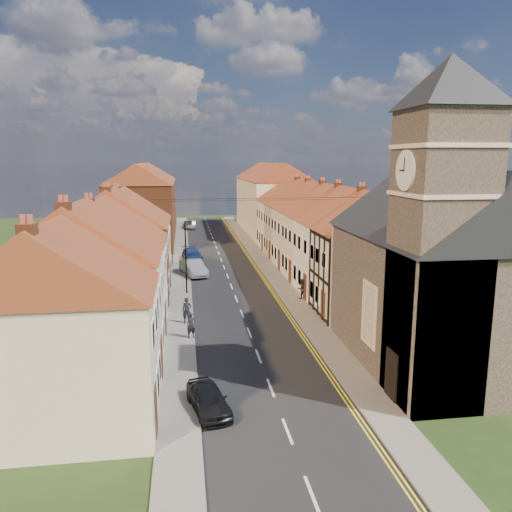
% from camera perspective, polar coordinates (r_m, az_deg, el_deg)
% --- Properties ---
extents(ground, '(160.00, 160.00, 0.00)m').
position_cam_1_polar(ground, '(23.40, 2.56, -16.95)').
color(ground, '#283F1B').
rests_on(ground, ground).
extents(road, '(7.00, 90.00, 0.02)m').
position_cam_1_polar(road, '(51.63, -3.67, -1.30)').
color(road, black).
rests_on(road, ground).
extents(pavement_left, '(1.80, 90.00, 0.12)m').
position_cam_1_polar(pavement_left, '(51.47, -8.56, -1.39)').
color(pavement_left, gray).
rests_on(pavement_left, ground).
extents(pavement_right, '(1.80, 90.00, 0.12)m').
position_cam_1_polar(pavement_right, '(52.14, 1.16, -1.10)').
color(pavement_right, gray).
rests_on(pavement_right, ground).
extents(church, '(11.25, 14.25, 15.20)m').
position_cam_1_polar(church, '(27.59, 20.78, -0.35)').
color(church, '#3C302A').
rests_on(church, ground).
extents(cottage_r_tudor, '(8.30, 5.20, 9.00)m').
position_cam_1_polar(cottage_r_tudor, '(36.13, 13.36, 0.32)').
color(cottage_r_tudor, beige).
rests_on(cottage_r_tudor, ground).
extents(cottage_r_white_near, '(8.30, 6.00, 9.00)m').
position_cam_1_polar(cottage_r_white_near, '(41.13, 10.66, 1.71)').
color(cottage_r_white_near, white).
rests_on(cottage_r_white_near, ground).
extents(cottage_r_cream_mid, '(8.30, 5.20, 9.00)m').
position_cam_1_polar(cottage_r_cream_mid, '(46.21, 8.51, 2.78)').
color(cottage_r_cream_mid, beige).
rests_on(cottage_r_cream_mid, ground).
extents(cottage_r_pink, '(8.30, 6.00, 9.00)m').
position_cam_1_polar(cottage_r_pink, '(51.36, 6.79, 3.63)').
color(cottage_r_pink, beige).
rests_on(cottage_r_pink, ground).
extents(cottage_r_white_far, '(8.30, 5.20, 9.00)m').
position_cam_1_polar(cottage_r_white_far, '(56.56, 5.38, 4.33)').
color(cottage_r_white_far, beige).
rests_on(cottage_r_white_far, ground).
extents(cottage_r_cream_far, '(8.30, 6.00, 9.00)m').
position_cam_1_polar(cottage_r_cream_far, '(61.79, 4.20, 4.91)').
color(cottage_r_cream_far, white).
rests_on(cottage_r_cream_far, ground).
extents(cottage_l_brick_near, '(8.30, 5.70, 8.80)m').
position_cam_1_polar(cottage_l_brick_near, '(21.76, -22.24, -7.46)').
color(cottage_l_brick_near, beige).
rests_on(cottage_l_brick_near, ground).
extents(cottage_l_cream, '(8.30, 6.30, 9.10)m').
position_cam_1_polar(cottage_l_cream, '(27.17, -19.38, -3.36)').
color(cottage_l_cream, beige).
rests_on(cottage_l_cream, ground).
extents(cottage_l_white, '(8.30, 6.90, 8.80)m').
position_cam_1_polar(cottage_l_white, '(33.34, -17.30, -0.93)').
color(cottage_l_white, white).
rests_on(cottage_l_white, ground).
extents(cottage_l_brick_mid, '(8.30, 5.70, 9.10)m').
position_cam_1_polar(cottage_l_brick_mid, '(39.25, -15.96, 1.11)').
color(cottage_l_brick_mid, brown).
rests_on(cottage_l_brick_mid, ground).
extents(cottage_l_pink, '(8.30, 6.30, 8.80)m').
position_cam_1_polar(cottage_l_pink, '(44.95, -15.00, 2.16)').
color(cottage_l_pink, beige).
rests_on(cottage_l_pink, ground).
extents(block_right_far, '(8.30, 24.20, 10.50)m').
position_cam_1_polar(block_right_far, '(76.67, 1.74, 6.71)').
color(block_right_far, beige).
rests_on(block_right_far, ground).
extents(block_left_far, '(8.30, 24.20, 10.50)m').
position_cam_1_polar(block_left_far, '(70.73, -12.63, 6.10)').
color(block_left_far, brown).
rests_on(block_left_far, ground).
extents(lamppost, '(0.88, 0.15, 6.00)m').
position_cam_1_polar(lamppost, '(40.98, -7.91, 0.43)').
color(lamppost, black).
rests_on(lamppost, pavement_left).
extents(car_near, '(2.18, 3.79, 1.22)m').
position_cam_1_polar(car_near, '(22.91, -5.46, -15.92)').
color(car_near, black).
rests_on(car_near, ground).
extents(car_mid, '(2.83, 4.97, 1.55)m').
position_cam_1_polar(car_mid, '(48.17, -7.17, -1.33)').
color(car_mid, gray).
rests_on(car_mid, ground).
extents(car_far, '(2.49, 4.85, 1.35)m').
position_cam_1_polar(car_far, '(55.27, -7.32, 0.15)').
color(car_far, navy).
rests_on(car_far, ground).
extents(car_distant, '(2.31, 4.10, 1.08)m').
position_cam_1_polar(car_distant, '(80.73, -7.66, 3.44)').
color(car_distant, '#ADB0B5').
rests_on(car_distant, ground).
extents(pedestrian_left, '(0.67, 0.47, 1.76)m').
position_cam_1_polar(pedestrian_left, '(33.94, -7.90, -6.19)').
color(pedestrian_left, black).
rests_on(pedestrian_left, pavement_left).
extents(pedestrian_right, '(0.92, 0.80, 1.59)m').
position_cam_1_polar(pedestrian_right, '(39.69, 5.23, -3.74)').
color(pedestrian_right, '#282320').
rests_on(pedestrian_right, pavement_right).
extents(pedestrian_left_b, '(0.68, 0.56, 1.61)m').
position_cam_1_polar(pedestrian_left_b, '(31.21, -7.41, -7.87)').
color(pedestrian_left_b, black).
rests_on(pedestrian_left_b, pavement_left).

